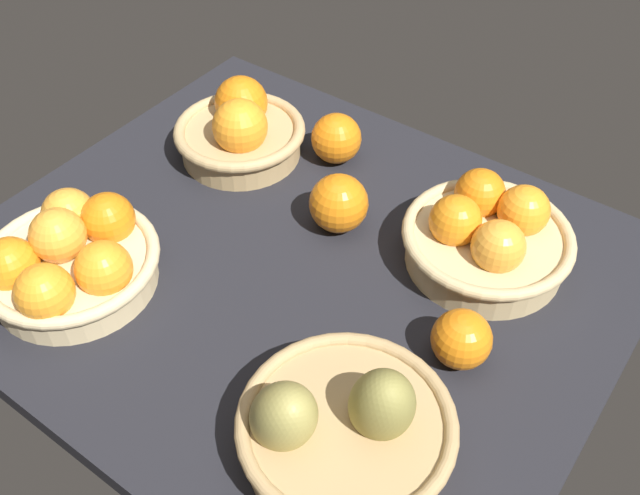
{
  "coord_description": "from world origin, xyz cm",
  "views": [
    {
      "loc": [
        -42.5,
        52.49,
        72.95
      ],
      "look_at": [
        -3.52,
        -1.1,
        7.0
      ],
      "focal_mm": 40.51,
      "sensor_mm": 36.0,
      "label": 1
    }
  ],
  "objects_px": {
    "basket_near_left": "(487,236)",
    "loose_orange_back_gap": "(336,138)",
    "basket_near_right": "(240,130)",
    "loose_orange_side_gap": "(461,339)",
    "basket_far_left_pears": "(343,427)",
    "loose_orange_front_gap": "(339,203)",
    "basket_far_right": "(70,259)"
  },
  "relations": [
    {
      "from": "basket_near_right",
      "to": "loose_orange_front_gap",
      "type": "distance_m",
      "value": 0.23
    },
    {
      "from": "basket_near_left",
      "to": "loose_orange_front_gap",
      "type": "xyz_separation_m",
      "value": [
        0.2,
        0.06,
        -0.0
      ]
    },
    {
      "from": "loose_orange_front_gap",
      "to": "loose_orange_side_gap",
      "type": "distance_m",
      "value": 0.27
    },
    {
      "from": "basket_far_left_pears",
      "to": "loose_orange_side_gap",
      "type": "xyz_separation_m",
      "value": [
        -0.04,
        -0.18,
        -0.01
      ]
    },
    {
      "from": "basket_far_left_pears",
      "to": "loose_orange_back_gap",
      "type": "distance_m",
      "value": 0.5
    },
    {
      "from": "basket_far_right",
      "to": "basket_near_left",
      "type": "xyz_separation_m",
      "value": [
        -0.41,
        -0.35,
        -0.0
      ]
    },
    {
      "from": "basket_far_left_pears",
      "to": "basket_near_left",
      "type": "relative_size",
      "value": 1.02
    },
    {
      "from": "basket_near_left",
      "to": "loose_orange_front_gap",
      "type": "distance_m",
      "value": 0.2
    },
    {
      "from": "basket_near_right",
      "to": "basket_near_left",
      "type": "distance_m",
      "value": 0.42
    },
    {
      "from": "basket_far_left_pears",
      "to": "loose_orange_front_gap",
      "type": "relative_size",
      "value": 2.79
    },
    {
      "from": "basket_near_left",
      "to": "basket_far_left_pears",
      "type": "bearing_deg",
      "value": 91.54
    },
    {
      "from": "basket_near_right",
      "to": "loose_orange_back_gap",
      "type": "xyz_separation_m",
      "value": [
        -0.13,
        -0.07,
        -0.0
      ]
    },
    {
      "from": "basket_near_right",
      "to": "loose_orange_back_gap",
      "type": "distance_m",
      "value": 0.15
    },
    {
      "from": "basket_near_right",
      "to": "basket_far_left_pears",
      "type": "distance_m",
      "value": 0.54
    },
    {
      "from": "basket_near_left",
      "to": "loose_orange_back_gap",
      "type": "distance_m",
      "value": 0.29
    },
    {
      "from": "basket_near_right",
      "to": "basket_far_right",
      "type": "bearing_deg",
      "value": 90.92
    },
    {
      "from": "basket_near_right",
      "to": "basket_far_left_pears",
      "type": "height_order",
      "value": "basket_far_left_pears"
    },
    {
      "from": "basket_near_right",
      "to": "loose_orange_back_gap",
      "type": "relative_size",
      "value": 2.61
    },
    {
      "from": "basket_near_left",
      "to": "loose_orange_back_gap",
      "type": "relative_size",
      "value": 2.91
    },
    {
      "from": "loose_orange_front_gap",
      "to": "loose_orange_side_gap",
      "type": "bearing_deg",
      "value": 156.84
    },
    {
      "from": "basket_far_right",
      "to": "loose_orange_side_gap",
      "type": "xyz_separation_m",
      "value": [
        -0.46,
        -0.18,
        -0.01
      ]
    },
    {
      "from": "loose_orange_front_gap",
      "to": "loose_orange_back_gap",
      "type": "height_order",
      "value": "loose_orange_front_gap"
    },
    {
      "from": "basket_near_right",
      "to": "loose_orange_side_gap",
      "type": "bearing_deg",
      "value": 161.62
    },
    {
      "from": "basket_near_left",
      "to": "basket_far_right",
      "type": "bearing_deg",
      "value": 40.56
    },
    {
      "from": "loose_orange_side_gap",
      "to": "loose_orange_back_gap",
      "type": "bearing_deg",
      "value": -34.13
    },
    {
      "from": "basket_near_left",
      "to": "loose_orange_back_gap",
      "type": "bearing_deg",
      "value": -12.37
    },
    {
      "from": "basket_far_right",
      "to": "loose_orange_back_gap",
      "type": "bearing_deg",
      "value": -106.65
    },
    {
      "from": "loose_orange_back_gap",
      "to": "loose_orange_side_gap",
      "type": "relative_size",
      "value": 1.08
    },
    {
      "from": "basket_far_left_pears",
      "to": "basket_near_left",
      "type": "height_order",
      "value": "basket_far_left_pears"
    },
    {
      "from": "basket_near_left",
      "to": "loose_orange_back_gap",
      "type": "xyz_separation_m",
      "value": [
        0.29,
        -0.06,
        -0.0
      ]
    },
    {
      "from": "basket_far_left_pears",
      "to": "loose_orange_front_gap",
      "type": "xyz_separation_m",
      "value": [
        0.2,
        -0.28,
        -0.0
      ]
    },
    {
      "from": "loose_orange_front_gap",
      "to": "basket_near_right",
      "type": "bearing_deg",
      "value": -12.66
    }
  ]
}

